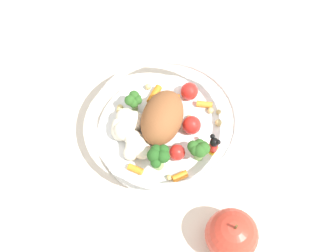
% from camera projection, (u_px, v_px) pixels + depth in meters
% --- Properties ---
extents(ground_plane, '(2.40, 2.40, 0.00)m').
position_uv_depth(ground_plane, '(165.00, 134.00, 0.71)').
color(ground_plane, silver).
extents(food_container, '(0.24, 0.24, 0.07)m').
position_uv_depth(food_container, '(162.00, 126.00, 0.68)').
color(food_container, white).
rests_on(food_container, ground_plane).
extents(loose_apple, '(0.08, 0.08, 0.09)m').
position_uv_depth(loose_apple, '(232.00, 235.00, 0.59)').
color(loose_apple, '#BC3828').
rests_on(loose_apple, ground_plane).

